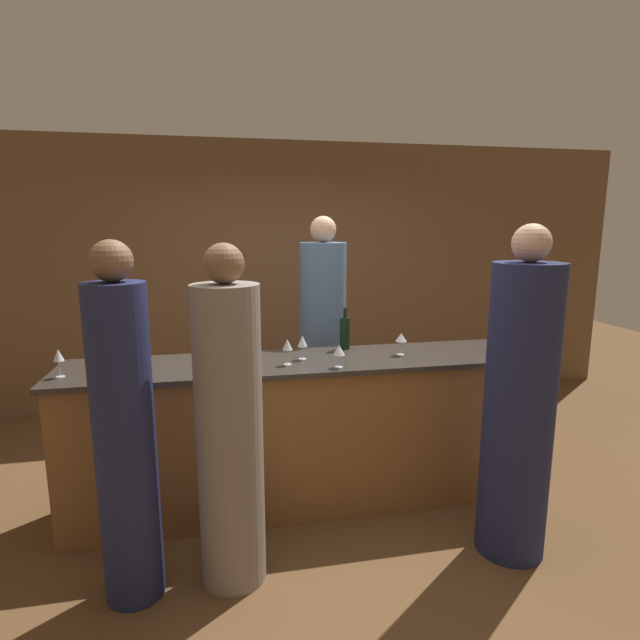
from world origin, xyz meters
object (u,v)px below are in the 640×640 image
object	(u,v)px
guest_1	(230,432)
wine_bottle_0	(345,333)
bartender	(323,348)
guest_0	(519,408)
guest_2	(125,438)

from	to	relation	value
guest_1	wine_bottle_0	world-z (taller)	guest_1
bartender	guest_1	world-z (taller)	bartender
guest_1	wine_bottle_0	size ratio (longest dim) A/B	6.05
bartender	guest_0	size ratio (longest dim) A/B	1.03
guest_0	guest_1	size ratio (longest dim) A/B	1.05
bartender	wine_bottle_0	size ratio (longest dim) A/B	6.57
bartender	guest_0	bearing A→B (deg)	119.67
guest_0	guest_2	xyz separation A→B (m)	(-2.16, 0.05, -0.02)
guest_0	wine_bottle_0	size ratio (longest dim) A/B	6.36
guest_2	wine_bottle_0	bearing A→B (deg)	34.97
guest_1	wine_bottle_0	distance (m)	1.31
guest_0	wine_bottle_0	world-z (taller)	guest_0
wine_bottle_0	guest_0	bearing A→B (deg)	-52.82
bartender	wine_bottle_0	xyz separation A→B (m)	(0.07, -0.46, 0.23)
wine_bottle_0	guest_1	bearing A→B (deg)	-132.59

